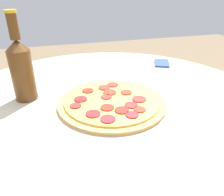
% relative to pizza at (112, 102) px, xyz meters
% --- Properties ---
extents(table, '(1.09, 1.09, 0.76)m').
position_rel_pizza_xyz_m(table, '(-0.05, 0.01, -0.21)').
color(table, '#B2A893').
rests_on(table, ground_plane).
extents(pizza, '(0.33, 0.33, 0.02)m').
position_rel_pizza_xyz_m(pizza, '(0.00, 0.00, 0.00)').
color(pizza, tan).
rests_on(pizza, table).
extents(beer_bottle, '(0.07, 0.07, 0.27)m').
position_rel_pizza_xyz_m(beer_bottle, '(-0.12, -0.26, 0.10)').
color(beer_bottle, '#563314').
rests_on(beer_bottle, table).
extents(napkin, '(0.13, 0.11, 0.01)m').
position_rel_pizza_xyz_m(napkin, '(-0.31, 0.34, -0.00)').
color(napkin, '#334C99').
rests_on(napkin, table).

